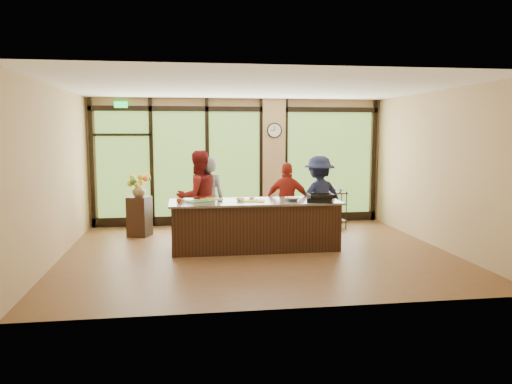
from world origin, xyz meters
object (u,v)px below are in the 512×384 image
object	(u,v)px
island_base	(255,226)
cook_left	(209,199)
cook_right	(319,197)
bar_cart	(331,204)
roasting_pan	(320,200)
flower_stand	(140,216)

from	to	relation	value
island_base	cook_left	xyz separation A→B (m)	(-0.83, 0.77, 0.42)
island_base	cook_left	world-z (taller)	cook_left
island_base	cook_right	xyz separation A→B (m)	(1.45, 0.71, 0.42)
bar_cart	roasting_pan	bearing A→B (deg)	-114.34
bar_cart	cook_left	bearing A→B (deg)	-163.17
roasting_pan	flower_stand	size ratio (longest dim) A/B	0.54
roasting_pan	cook_right	bearing A→B (deg)	98.84
island_base	bar_cart	xyz separation A→B (m)	(2.04, 1.77, 0.11)
cook_left	cook_right	size ratio (longest dim) A/B	0.99
island_base	bar_cart	world-z (taller)	bar_cart
island_base	cook_left	bearing A→B (deg)	137.08
roasting_pan	flower_stand	bearing A→B (deg)	174.71
cook_right	flower_stand	world-z (taller)	cook_right
roasting_pan	flower_stand	distance (m)	3.95
island_base	cook_right	bearing A→B (deg)	26.24
cook_right	bar_cart	distance (m)	1.24
roasting_pan	bar_cart	xyz separation A→B (m)	(0.85, 2.10, -0.41)
flower_stand	island_base	bearing A→B (deg)	-13.29
island_base	flower_stand	size ratio (longest dim) A/B	3.67
island_base	cook_right	world-z (taller)	cook_right
cook_left	flower_stand	xyz separation A→B (m)	(-1.43, 0.74, -0.44)
roasting_pan	flower_stand	xyz separation A→B (m)	(-3.45, 1.85, -0.54)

